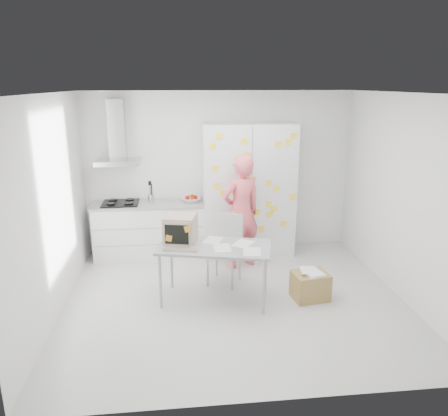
{
  "coord_description": "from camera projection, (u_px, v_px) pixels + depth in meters",
  "views": [
    {
      "loc": [
        -0.72,
        -5.3,
        2.82
      ],
      "look_at": [
        -0.06,
        0.7,
        1.08
      ],
      "focal_mm": 35.0,
      "sensor_mm": 36.0,
      "label": 1
    }
  ],
  "objects": [
    {
      "name": "person",
      "position": [
        241.0,
        212.0,
        6.74
      ],
      "size": [
        0.77,
        0.66,
        1.79
      ],
      "primitive_type": "imported",
      "rotation": [
        0.0,
        0.0,
        3.56
      ],
      "color": "#F15E6A",
      "rests_on": "ground"
    },
    {
      "name": "chair",
      "position": [
        226.0,
        244.0,
        6.3
      ],
      "size": [
        0.6,
        0.6,
        1.01
      ],
      "rotation": [
        0.0,
        0.0,
        -0.44
      ],
      "color": "#A9A9A7",
      "rests_on": "ground"
    },
    {
      "name": "walls",
      "position": [
        228.0,
        190.0,
        6.23
      ],
      "size": [
        4.52,
        4.01,
        2.7
      ],
      "color": "white",
      "rests_on": "ground"
    },
    {
      "name": "range_hood",
      "position": [
        117.0,
        139.0,
        6.95
      ],
      "size": [
        0.7,
        0.48,
        1.01
      ],
      "color": "silver",
      "rests_on": "walls"
    },
    {
      "name": "counter_run",
      "position": [
        150.0,
        229.0,
        7.28
      ],
      "size": [
        1.84,
        0.63,
        1.28
      ],
      "color": "white",
      "rests_on": "ground"
    },
    {
      "name": "floor",
      "position": [
        234.0,
        299.0,
        5.92
      ],
      "size": [
        4.5,
        4.0,
        0.02
      ],
      "primitive_type": "cube",
      "color": "silver",
      "rests_on": "ground"
    },
    {
      "name": "cardboard_box",
      "position": [
        310.0,
        285.0,
        5.87
      ],
      "size": [
        0.5,
        0.43,
        0.4
      ],
      "rotation": [
        0.0,
        0.0,
        0.14
      ],
      "color": "#A08245",
      "rests_on": "ground"
    },
    {
      "name": "desk",
      "position": [
        193.0,
        237.0,
        5.71
      ],
      "size": [
        1.57,
        1.04,
        1.15
      ],
      "rotation": [
        0.0,
        0.0,
        -0.23
      ],
      "color": "gray",
      "rests_on": "ground"
    },
    {
      "name": "tall_cabinet",
      "position": [
        248.0,
        190.0,
        7.26
      ],
      "size": [
        1.5,
        0.68,
        2.2
      ],
      "color": "silver",
      "rests_on": "ground"
    },
    {
      "name": "ceiling",
      "position": [
        236.0,
        93.0,
        5.17
      ],
      "size": [
        4.5,
        4.0,
        0.02
      ],
      "primitive_type": "cube",
      "color": "white",
      "rests_on": "walls"
    }
  ]
}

